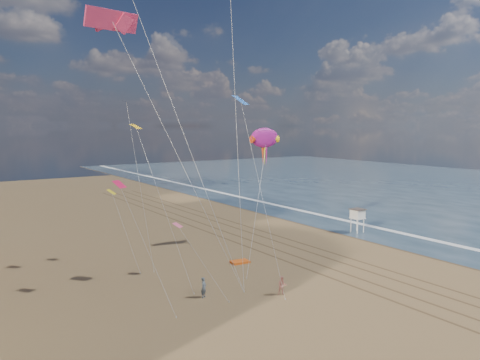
{
  "coord_description": "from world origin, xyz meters",
  "views": [
    {
      "loc": [
        -36.74,
        -23.25,
        16.36
      ],
      "look_at": [
        -3.61,
        26.0,
        9.5
      ],
      "focal_mm": 35.0,
      "sensor_mm": 36.0,
      "label": 1
    }
  ],
  "objects_px": {
    "lifeguard_stand": "(358,214)",
    "grounded_kite": "(240,262)",
    "show_kite": "(265,138)",
    "kite_flyer_b": "(282,286)",
    "kite_flyer_a": "(204,287)"
  },
  "relations": [
    {
      "from": "lifeguard_stand",
      "to": "kite_flyer_a",
      "type": "height_order",
      "value": "lifeguard_stand"
    },
    {
      "from": "kite_flyer_b",
      "to": "kite_flyer_a",
      "type": "bearing_deg",
      "value": -178.28
    },
    {
      "from": "kite_flyer_a",
      "to": "show_kite",
      "type": "bearing_deg",
      "value": 3.04
    },
    {
      "from": "lifeguard_stand",
      "to": "kite_flyer_b",
      "type": "relative_size",
      "value": 1.98
    },
    {
      "from": "show_kite",
      "to": "kite_flyer_b",
      "type": "distance_m",
      "value": 24.48
    },
    {
      "from": "kite_flyer_b",
      "to": "grounded_kite",
      "type": "bearing_deg",
      "value": 107.85
    },
    {
      "from": "lifeguard_stand",
      "to": "kite_flyer_b",
      "type": "distance_m",
      "value": 30.6
    },
    {
      "from": "show_kite",
      "to": "kite_flyer_a",
      "type": "xyz_separation_m",
      "value": [
        -17.33,
        -13.48,
        -13.75
      ]
    },
    {
      "from": "grounded_kite",
      "to": "show_kite",
      "type": "distance_m",
      "value": 17.74
    },
    {
      "from": "show_kite",
      "to": "kite_flyer_b",
      "type": "bearing_deg",
      "value": -121.85
    },
    {
      "from": "lifeguard_stand",
      "to": "show_kite",
      "type": "relative_size",
      "value": 0.18
    },
    {
      "from": "lifeguard_stand",
      "to": "grounded_kite",
      "type": "bearing_deg",
      "value": -171.95
    },
    {
      "from": "grounded_kite",
      "to": "kite_flyer_b",
      "type": "bearing_deg",
      "value": -98.21
    },
    {
      "from": "grounded_kite",
      "to": "show_kite",
      "type": "relative_size",
      "value": 0.11
    },
    {
      "from": "lifeguard_stand",
      "to": "grounded_kite",
      "type": "height_order",
      "value": "lifeguard_stand"
    }
  ]
}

